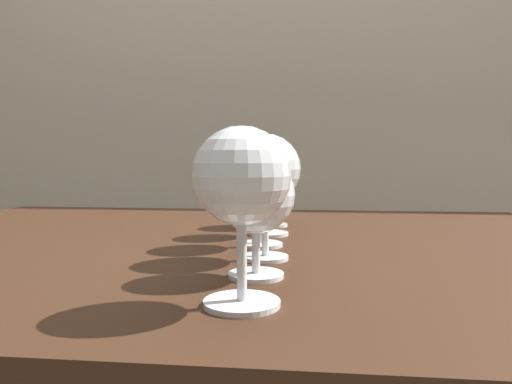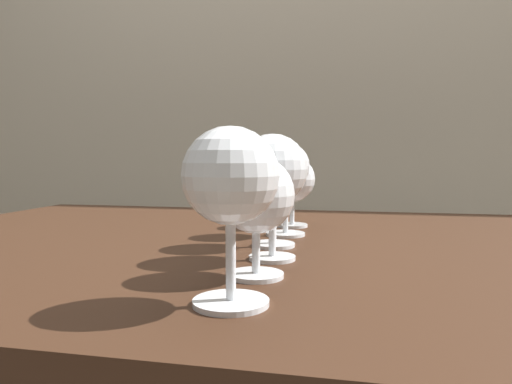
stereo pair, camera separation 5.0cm
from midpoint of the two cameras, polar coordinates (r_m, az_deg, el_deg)
back_wall at (r=1.88m, az=7.12°, el=18.10°), size 5.00×0.08×2.60m
dining_table at (r=0.76m, az=-0.57°, el=-12.75°), size 1.21×0.87×0.72m
wine_glass_white at (r=0.40m, az=0.41°, el=1.52°), size 0.09×0.09×0.16m
wine_glass_pinot at (r=0.50m, az=2.86°, el=-0.56°), size 0.08×0.08×0.13m
wine_glass_chardonnay at (r=0.59m, az=4.45°, el=2.62°), size 0.09×0.09×0.16m
wine_glass_cabernet at (r=0.68m, az=4.26°, el=2.73°), size 0.08×0.08×0.16m
wine_glass_rose at (r=0.77m, az=5.49°, el=2.80°), size 0.08×0.08×0.15m
wine_glass_amber at (r=0.87m, az=6.06°, el=1.35°), size 0.08×0.08×0.13m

